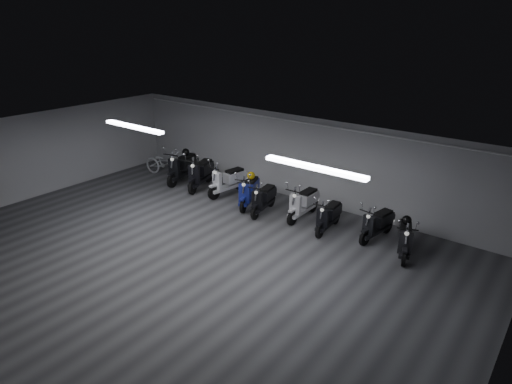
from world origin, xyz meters
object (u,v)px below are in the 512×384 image
Objects in this scene: scooter_1 at (200,168)px; scooter_4 at (249,186)px; helmet_1 at (251,176)px; scooter_8 at (378,219)px; bicycle at (165,161)px; scooter_5 at (263,194)px; scooter_0 at (182,162)px; scooter_2 at (228,176)px; scooter_7 at (329,212)px; helmet_0 at (407,220)px; scooter_6 at (303,198)px; scooter_9 at (405,233)px; helmet_2 at (186,152)px.

scooter_4 is (2.35, -0.20, -0.07)m from scooter_1.
scooter_1 is at bearing -179.25° from helmet_1.
bicycle is at bearing -169.54° from scooter_8.
bicycle is (-5.03, 0.45, -0.01)m from scooter_5.
scooter_4 is at bearing -69.17° from helmet_1.
scooter_0 is 1.09× the size of scooter_2.
scooter_1 is 1.04× the size of bicycle.
scooter_4 reaches higher than scooter_7.
scooter_7 reaches higher than helmet_0.
scooter_6 is at bearing 178.31° from helmet_0.
bicycle is (-6.21, 0.04, -0.05)m from scooter_6.
scooter_8 is at bearing -2.01° from scooter_5.
scooter_9 is at bearing -14.48° from scooter_0.
helmet_2 reaches higher than scooter_7.
helmet_1 is (-5.19, 0.30, 0.33)m from scooter_9.
scooter_8 is at bearing 136.01° from scooter_9.
scooter_9 is at bearing -99.70° from bicycle.
scooter_0 is 4.06m from scooter_5.
helmet_0 is at bearing -2.55° from helmet_2.
helmet_1 is at bearing -17.36° from scooter_1.
scooter_9 is (0.91, -0.39, 0.01)m from scooter_8.
scooter_9 is (7.45, -0.27, -0.11)m from scooter_1.
scooter_8 is (1.29, 0.36, 0.01)m from scooter_7.
scooter_7 is at bearing -15.68° from scooter_6.
scooter_9 is 5.21m from helmet_1.
bicycle is (-0.99, 0.03, -0.14)m from scooter_0.
scooter_0 reaches higher than scooter_9.
scooter_2 is at bearing -169.43° from scooter_8.
scooter_4 is 1.11× the size of scooter_7.
scooter_2 is 7.53× the size of helmet_0.
scooter_1 is 1.98m from bicycle.
scooter_9 is at bearing -3.28° from helmet_1.
scooter_1 is at bearing -15.11° from scooter_0.
scooter_1 is 1.20m from scooter_2.
bicycle reaches higher than helmet_0.
scooter_8 is (6.54, 0.13, -0.13)m from scooter_1.
scooter_4 is 1.91m from scooter_6.
scooter_1 is 1.14m from helmet_2.
helmet_2 is at bearing -83.18° from bicycle.
scooter_0 is 2.18m from scooter_2.
scooter_8 is at bearing 11.50° from scooter_7.
scooter_4 is at bearing -173.57° from scooter_6.
bicycle reaches higher than helmet_1.
scooter_9 is at bearing -6.14° from scooter_6.
scooter_6 is 6.21m from bicycle.
scooter_4 is 6.84× the size of helmet_1.
helmet_1 is (-2.99, 0.26, 0.35)m from scooter_7.
scooter_0 is 7.33× the size of helmet_2.
scooter_5 is 1.25m from scooter_6.
scooter_4 is at bearing -16.58° from scooter_0.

